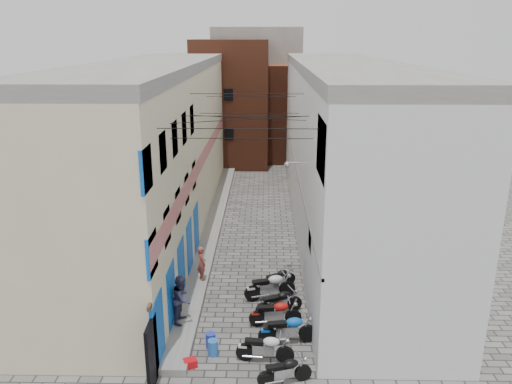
# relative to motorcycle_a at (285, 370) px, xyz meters

# --- Properties ---
(ground) EXTENTS (90.00, 90.00, 0.00)m
(ground) POSITION_rel_motorcycle_a_xyz_m (-1.47, 0.24, -0.50)
(ground) COLOR #565451
(ground) RESTS_ON ground
(plinth) EXTENTS (0.90, 26.00, 0.25)m
(plinth) POSITION_rel_motorcycle_a_xyz_m (-3.52, 13.24, -0.38)
(plinth) COLOR slate
(plinth) RESTS_ON ground
(building_left) EXTENTS (5.10, 27.00, 9.00)m
(building_left) POSITION_rel_motorcycle_a_xyz_m (-6.45, 13.19, 4.00)
(building_left) COLOR beige
(building_left) RESTS_ON ground
(building_right) EXTENTS (5.94, 26.00, 9.00)m
(building_right) POSITION_rel_motorcycle_a_xyz_m (3.53, 13.24, 4.00)
(building_right) COLOR silver
(building_right) RESTS_ON ground
(building_far_brick_left) EXTENTS (6.00, 6.00, 10.00)m
(building_far_brick_left) POSITION_rel_motorcycle_a_xyz_m (-3.47, 28.24, 4.50)
(building_far_brick_left) COLOR brown
(building_far_brick_left) RESTS_ON ground
(building_far_brick_right) EXTENTS (5.00, 6.00, 8.00)m
(building_far_brick_right) POSITION_rel_motorcycle_a_xyz_m (1.53, 30.24, 3.50)
(building_far_brick_right) COLOR brown
(building_far_brick_right) RESTS_ON ground
(building_far_concrete) EXTENTS (8.00, 5.00, 11.00)m
(building_far_concrete) POSITION_rel_motorcycle_a_xyz_m (-1.47, 34.24, 5.00)
(building_far_concrete) COLOR slate
(building_far_concrete) RESTS_ON ground
(far_shopfront) EXTENTS (2.00, 0.30, 2.40)m
(far_shopfront) POSITION_rel_motorcycle_a_xyz_m (-1.47, 25.44, 0.70)
(far_shopfront) COLOR black
(far_shopfront) RESTS_ON ground
(overhead_wires) EXTENTS (5.80, 13.02, 1.32)m
(overhead_wires) POSITION_rel_motorcycle_a_xyz_m (-1.47, 7.88, 6.62)
(overhead_wires) COLOR black
(overhead_wires) RESTS_ON ground
(motorcycle_a) EXTENTS (1.82, 1.01, 1.00)m
(motorcycle_a) POSITION_rel_motorcycle_a_xyz_m (0.00, 0.00, 0.00)
(motorcycle_a) COLOR black
(motorcycle_a) RESTS_ON ground
(motorcycle_b) EXTENTS (1.97, 0.79, 1.11)m
(motorcycle_b) POSITION_rel_motorcycle_a_xyz_m (-0.61, 1.09, 0.05)
(motorcycle_b) COLOR silver
(motorcycle_b) RESTS_ON ground
(motorcycle_c) EXTENTS (2.14, 0.92, 1.20)m
(motorcycle_c) POSITION_rel_motorcycle_a_xyz_m (0.18, 2.12, 0.10)
(motorcycle_c) COLOR #0C55B5
(motorcycle_c) RESTS_ON ground
(motorcycle_d) EXTENTS (2.00, 0.79, 1.13)m
(motorcycle_d) POSITION_rel_motorcycle_a_xyz_m (-0.23, 3.24, 0.06)
(motorcycle_d) COLOR #B0110C
(motorcycle_d) RESTS_ON ground
(motorcycle_e) EXTENTS (1.99, 1.28, 1.10)m
(motorcycle_e) POSITION_rel_motorcycle_a_xyz_m (-0.07, 4.05, 0.05)
(motorcycle_e) COLOR black
(motorcycle_e) RESTS_ON ground
(motorcycle_f) EXTENTS (2.23, 1.25, 1.23)m
(motorcycle_f) POSITION_rel_motorcycle_a_xyz_m (-0.42, 5.20, 0.11)
(motorcycle_f) COLOR silver
(motorcycle_f) RESTS_ON ground
(motorcycle_g) EXTENTS (1.69, 1.36, 0.97)m
(motorcycle_g) POSITION_rel_motorcycle_a_xyz_m (-0.04, 6.10, -0.02)
(motorcycle_g) COLOR black
(motorcycle_g) RESTS_ON ground
(person_a) EXTENTS (0.58, 0.66, 1.52)m
(person_a) POSITION_rel_motorcycle_a_xyz_m (-3.32, 6.37, 0.51)
(person_a) COLOR #994437
(person_a) RESTS_ON plinth
(person_b) EXTENTS (0.81, 0.97, 1.80)m
(person_b) POSITION_rel_motorcycle_a_xyz_m (-3.62, 3.08, 0.65)
(person_b) COLOR #33344D
(person_b) RESTS_ON plinth
(water_jug_near) EXTENTS (0.45, 0.45, 0.55)m
(water_jug_near) POSITION_rel_motorcycle_a_xyz_m (-2.34, 1.41, -0.23)
(water_jug_near) COLOR blue
(water_jug_near) RESTS_ON ground
(water_jug_far) EXTENTS (0.46, 0.46, 0.54)m
(water_jug_far) POSITION_rel_motorcycle_a_xyz_m (-2.47, 1.84, -0.23)
(water_jug_far) COLOR #2336B1
(water_jug_far) RESTS_ON ground
(red_crate) EXTENTS (0.51, 0.45, 0.26)m
(red_crate) POSITION_rel_motorcycle_a_xyz_m (-3.02, 0.77, -0.37)
(red_crate) COLOR red
(red_crate) RESTS_ON ground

